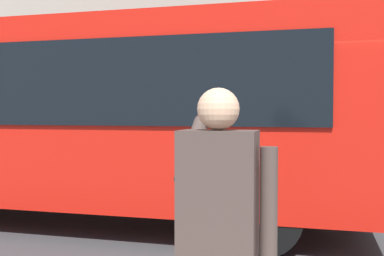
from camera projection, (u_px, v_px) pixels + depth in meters
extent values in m
plane|color=#38383A|center=(295.00, 234.00, 6.50)|extent=(60.00, 60.00, 0.00)
cube|color=red|center=(80.00, 113.00, 7.33)|extent=(9.00, 2.50, 2.60)
cube|color=black|center=(33.00, 83.00, 6.10)|extent=(7.60, 0.06, 1.10)
cylinder|color=black|center=(277.00, 186.00, 7.66)|extent=(1.00, 0.28, 1.00)
cylinder|color=black|center=(262.00, 214.00, 5.53)|extent=(1.00, 0.28, 1.00)
cube|color=#473833|center=(218.00, 194.00, 2.40)|extent=(0.40, 0.24, 0.66)
sphere|color=#D8A884|center=(218.00, 109.00, 2.38)|extent=(0.22, 0.22, 0.22)
cylinder|color=#473833|center=(269.00, 204.00, 2.33)|extent=(0.09, 0.09, 0.58)
cylinder|color=#473833|center=(193.00, 148.00, 2.59)|extent=(0.09, 0.48, 0.37)
cube|color=black|center=(212.00, 113.00, 2.70)|extent=(0.07, 0.01, 0.14)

